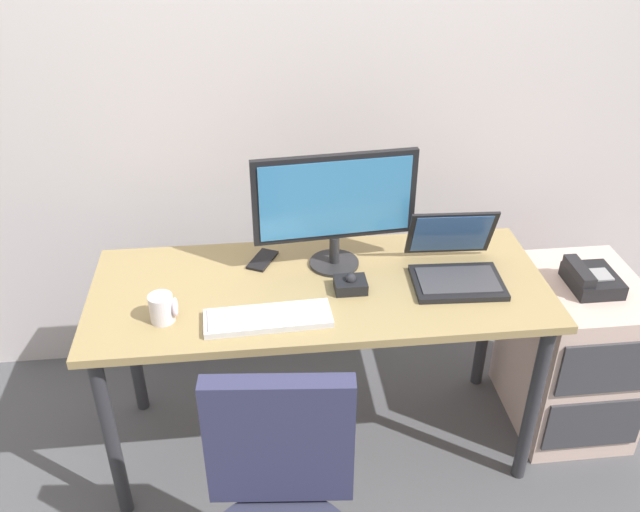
{
  "coord_description": "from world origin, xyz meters",
  "views": [
    {
      "loc": [
        -0.21,
        -1.94,
        2.08
      ],
      "look_at": [
        0.0,
        0.0,
        0.87
      ],
      "focal_mm": 37.92,
      "sensor_mm": 36.0,
      "label": 1
    }
  ],
  "objects_px": {
    "file_cabinet": "(572,352)",
    "desk_phone": "(591,279)",
    "laptop": "(455,264)",
    "trackball_mouse": "(351,284)",
    "coffee_mug": "(163,308)",
    "monitor_main": "(335,203)",
    "keyboard": "(268,318)",
    "cell_phone": "(262,260)"
  },
  "relations": [
    {
      "from": "monitor_main",
      "to": "trackball_mouse",
      "type": "distance_m",
      "value": 0.28
    },
    {
      "from": "desk_phone",
      "to": "monitor_main",
      "type": "height_order",
      "value": "monitor_main"
    },
    {
      "from": "file_cabinet",
      "to": "monitor_main",
      "type": "distance_m",
      "value": 1.17
    },
    {
      "from": "laptop",
      "to": "trackball_mouse",
      "type": "distance_m",
      "value": 0.38
    },
    {
      "from": "file_cabinet",
      "to": "coffee_mug",
      "type": "bearing_deg",
      "value": -173.39
    },
    {
      "from": "keyboard",
      "to": "laptop",
      "type": "distance_m",
      "value": 0.7
    },
    {
      "from": "file_cabinet",
      "to": "coffee_mug",
      "type": "xyz_separation_m",
      "value": [
        -1.54,
        -0.18,
        0.47
      ]
    },
    {
      "from": "desk_phone",
      "to": "file_cabinet",
      "type": "bearing_deg",
      "value": 63.22
    },
    {
      "from": "monitor_main",
      "to": "laptop",
      "type": "relative_size",
      "value": 1.76
    },
    {
      "from": "monitor_main",
      "to": "laptop",
      "type": "bearing_deg",
      "value": -16.35
    },
    {
      "from": "file_cabinet",
      "to": "keyboard",
      "type": "height_order",
      "value": "keyboard"
    },
    {
      "from": "coffee_mug",
      "to": "monitor_main",
      "type": "bearing_deg",
      "value": 24.87
    },
    {
      "from": "monitor_main",
      "to": "trackball_mouse",
      "type": "height_order",
      "value": "monitor_main"
    },
    {
      "from": "cell_phone",
      "to": "keyboard",
      "type": "bearing_deg",
      "value": -62.45
    },
    {
      "from": "file_cabinet",
      "to": "cell_phone",
      "type": "relative_size",
      "value": 4.64
    },
    {
      "from": "desk_phone",
      "to": "coffee_mug",
      "type": "distance_m",
      "value": 1.54
    },
    {
      "from": "laptop",
      "to": "coffee_mug",
      "type": "relative_size",
      "value": 3.41
    },
    {
      "from": "desk_phone",
      "to": "trackball_mouse",
      "type": "height_order",
      "value": "trackball_mouse"
    },
    {
      "from": "desk_phone",
      "to": "trackball_mouse",
      "type": "xyz_separation_m",
      "value": [
        -0.91,
        -0.05,
        0.08
      ]
    },
    {
      "from": "desk_phone",
      "to": "laptop",
      "type": "distance_m",
      "value": 0.54
    },
    {
      "from": "monitor_main",
      "to": "cell_phone",
      "type": "relative_size",
      "value": 4.05
    },
    {
      "from": "cell_phone",
      "to": "laptop",
      "type": "bearing_deg",
      "value": 12.29
    },
    {
      "from": "file_cabinet",
      "to": "coffee_mug",
      "type": "height_order",
      "value": "coffee_mug"
    },
    {
      "from": "file_cabinet",
      "to": "cell_phone",
      "type": "distance_m",
      "value": 1.29
    },
    {
      "from": "laptop",
      "to": "cell_phone",
      "type": "bearing_deg",
      "value": 165.51
    },
    {
      "from": "coffee_mug",
      "to": "cell_phone",
      "type": "relative_size",
      "value": 0.67
    },
    {
      "from": "keyboard",
      "to": "coffee_mug",
      "type": "relative_size",
      "value": 4.35
    },
    {
      "from": "file_cabinet",
      "to": "laptop",
      "type": "relative_size",
      "value": 2.02
    },
    {
      "from": "file_cabinet",
      "to": "desk_phone",
      "type": "xyz_separation_m",
      "value": [
        -0.01,
        -0.02,
        0.36
      ]
    },
    {
      "from": "desk_phone",
      "to": "keyboard",
      "type": "distance_m",
      "value": 1.21
    },
    {
      "from": "cell_phone",
      "to": "trackball_mouse",
      "type": "bearing_deg",
      "value": -9.79
    },
    {
      "from": "desk_phone",
      "to": "trackball_mouse",
      "type": "distance_m",
      "value": 0.91
    },
    {
      "from": "keyboard",
      "to": "trackball_mouse",
      "type": "bearing_deg",
      "value": 26.97
    },
    {
      "from": "monitor_main",
      "to": "laptop",
      "type": "height_order",
      "value": "monitor_main"
    },
    {
      "from": "monitor_main",
      "to": "keyboard",
      "type": "height_order",
      "value": "monitor_main"
    },
    {
      "from": "laptop",
      "to": "coffee_mug",
      "type": "distance_m",
      "value": 1.01
    },
    {
      "from": "file_cabinet",
      "to": "desk_phone",
      "type": "relative_size",
      "value": 3.3
    },
    {
      "from": "monitor_main",
      "to": "coffee_mug",
      "type": "height_order",
      "value": "monitor_main"
    },
    {
      "from": "coffee_mug",
      "to": "cell_phone",
      "type": "bearing_deg",
      "value": 44.73
    },
    {
      "from": "file_cabinet",
      "to": "desk_phone",
      "type": "bearing_deg",
      "value": -116.78
    },
    {
      "from": "laptop",
      "to": "trackball_mouse",
      "type": "height_order",
      "value": "laptop"
    },
    {
      "from": "monitor_main",
      "to": "keyboard",
      "type": "distance_m",
      "value": 0.47
    }
  ]
}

